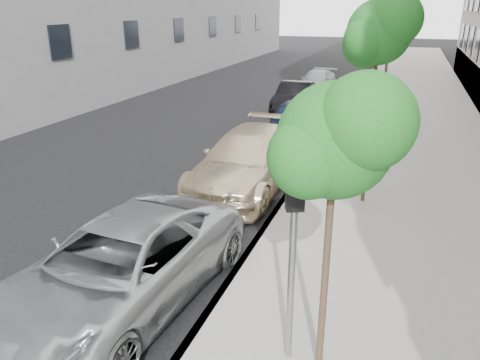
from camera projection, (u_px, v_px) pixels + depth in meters
The scene contains 11 objects.
sidewalk at pixel (410, 99), 26.37m from camera, with size 6.40×72.00×0.14m, color gray.
curb at pixel (354, 96), 27.34m from camera, with size 0.15×72.00×0.14m, color #9E9B93.
tree_near at pixel (337, 140), 5.60m from camera, with size 1.76×1.56×4.26m.
tree_mid at pixel (380, 32), 11.02m from camera, with size 1.84×1.64×5.23m.
tree_far at pixel (391, 32), 16.88m from camera, with size 1.72×1.52×4.84m.
signal_pole at pixel (293, 246), 6.35m from camera, with size 0.29×0.26×2.92m.
minivan at pixel (121, 267), 8.15m from camera, with size 2.57×5.57×1.55m, color #A0A2A4.
suv at pixel (249, 160), 13.57m from camera, with size 2.34×5.76×1.67m, color #CCB691.
sedan_blue at pixel (294, 120), 18.64m from camera, with size 1.79×4.44×1.51m, color #0E1B31.
sedan_black at pixel (295, 97), 23.47m from camera, with size 1.52×4.37×1.44m, color black.
sedan_rear at pixel (317, 81), 28.91m from camera, with size 1.78×4.37×1.27m, color #A0A1A8.
Camera 1 is at (3.91, -3.99, 5.05)m, focal length 35.00 mm.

